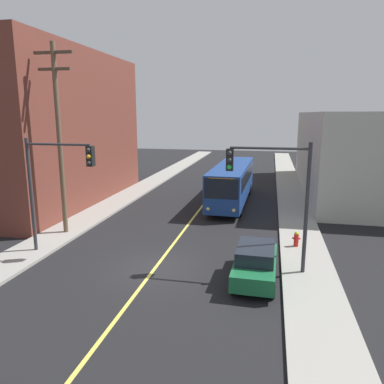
# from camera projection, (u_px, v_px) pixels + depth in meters

# --- Properties ---
(ground_plane) EXTENTS (120.00, 120.00, 0.00)m
(ground_plane) POSITION_uv_depth(u_px,v_px,m) (155.00, 268.00, 18.08)
(ground_plane) COLOR black
(sidewalk_left) EXTENTS (2.50, 90.00, 0.15)m
(sidewalk_left) POSITION_uv_depth(u_px,v_px,m) (105.00, 209.00, 29.11)
(sidewalk_left) COLOR gray
(sidewalk_left) RESTS_ON ground
(sidewalk_right) EXTENTS (2.50, 90.00, 0.15)m
(sidewalk_right) POSITION_uv_depth(u_px,v_px,m) (297.00, 219.00, 26.17)
(sidewalk_right) COLOR gray
(sidewalk_right) RESTS_ON ground
(lane_stripe_center) EXTENTS (0.16, 60.00, 0.01)m
(lane_stripe_center) POSITION_uv_depth(u_px,v_px,m) (207.00, 200.00, 32.44)
(lane_stripe_center) COLOR #D8CC4C
(lane_stripe_center) RESTS_ON ground
(building_left_brick) EXTENTS (10.00, 18.45, 12.27)m
(building_left_brick) POSITION_uv_depth(u_px,v_px,m) (41.00, 129.00, 30.81)
(building_left_brick) COLOR brown
(building_left_brick) RESTS_ON ground
(building_right_warehouse) EXTENTS (12.00, 23.33, 7.49)m
(building_right_warehouse) POSITION_uv_depth(u_px,v_px,m) (371.00, 153.00, 34.76)
(building_right_warehouse) COLOR #B2B2A8
(building_right_warehouse) RESTS_ON ground
(city_bus) EXTENTS (2.81, 12.20, 3.20)m
(city_bus) POSITION_uv_depth(u_px,v_px,m) (232.00, 181.00, 31.01)
(city_bus) COLOR navy
(city_bus) RESTS_ON ground
(parked_car_green) EXTENTS (1.91, 4.45, 1.62)m
(parked_car_green) POSITION_uv_depth(u_px,v_px,m) (255.00, 262.00, 16.62)
(parked_car_green) COLOR #196038
(parked_car_green) RESTS_ON ground
(utility_pole_near) EXTENTS (2.40, 0.28, 11.20)m
(utility_pole_near) POSITION_uv_depth(u_px,v_px,m) (59.00, 132.00, 21.90)
(utility_pole_near) COLOR brown
(utility_pole_near) RESTS_ON sidewalk_left
(traffic_signal_left_corner) EXTENTS (3.75, 0.48, 6.00)m
(traffic_signal_left_corner) POSITION_uv_depth(u_px,v_px,m) (56.00, 175.00, 18.94)
(traffic_signal_left_corner) COLOR #2D2D33
(traffic_signal_left_corner) RESTS_ON sidewalk_left
(traffic_signal_right_corner) EXTENTS (3.75, 0.48, 6.00)m
(traffic_signal_right_corner) POSITION_uv_depth(u_px,v_px,m) (273.00, 183.00, 16.73)
(traffic_signal_right_corner) COLOR #2D2D33
(traffic_signal_right_corner) RESTS_ON sidewalk_right
(fire_hydrant) EXTENTS (0.44, 0.26, 0.84)m
(fire_hydrant) POSITION_uv_depth(u_px,v_px,m) (296.00, 239.00, 20.54)
(fire_hydrant) COLOR red
(fire_hydrant) RESTS_ON sidewalk_right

